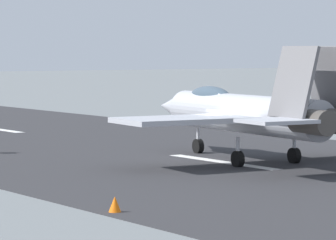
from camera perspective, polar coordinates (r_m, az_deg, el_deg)
name	(u,v)px	position (r m, az deg, el deg)	size (l,w,h in m)	color
ground_plane	(215,161)	(49.79, 2.64, -2.32)	(400.00, 400.00, 0.00)	slate
runway_strip	(215,161)	(49.77, 2.66, -2.31)	(240.00, 26.00, 0.02)	#2D2D30
fighter_jet	(246,112)	(49.42, 4.41, 0.43)	(16.35, 14.41, 5.60)	#ABAEB7
marker_cone_near	(115,204)	(34.11, -2.99, -4.74)	(0.44, 0.44, 0.55)	orange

